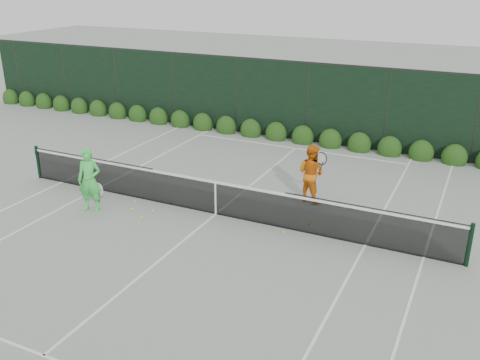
% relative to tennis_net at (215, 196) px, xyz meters
% --- Properties ---
extents(ground, '(80.00, 80.00, 0.00)m').
position_rel_tennis_net_xyz_m(ground, '(0.02, 0.00, -0.53)').
color(ground, gray).
rests_on(ground, ground).
extents(tennis_net, '(12.90, 0.10, 1.07)m').
position_rel_tennis_net_xyz_m(tennis_net, '(0.00, 0.00, 0.00)').
color(tennis_net, black).
rests_on(tennis_net, ground).
extents(player_woman, '(0.75, 0.61, 1.79)m').
position_rel_tennis_net_xyz_m(player_woman, '(-3.22, -1.23, 0.36)').
color(player_woman, '#3FD950').
rests_on(player_woman, ground).
extents(player_man, '(0.99, 0.87, 1.70)m').
position_rel_tennis_net_xyz_m(player_man, '(2.05, 2.00, 0.32)').
color(player_man, orange).
rests_on(player_man, ground).
extents(court_lines, '(11.03, 23.83, 0.01)m').
position_rel_tennis_net_xyz_m(court_lines, '(0.02, 0.00, -0.53)').
color(court_lines, white).
rests_on(court_lines, ground).
extents(windscreen_fence, '(32.00, 21.07, 3.06)m').
position_rel_tennis_net_xyz_m(windscreen_fence, '(0.02, -2.71, 0.98)').
color(windscreen_fence, black).
rests_on(windscreen_fence, ground).
extents(hedge_row, '(31.66, 0.65, 0.94)m').
position_rel_tennis_net_xyz_m(hedge_row, '(0.02, 7.15, -0.30)').
color(hedge_row, '#17370F').
rests_on(hedge_row, ground).
extents(tennis_balls, '(5.06, 1.84, 0.07)m').
position_rel_tennis_net_xyz_m(tennis_balls, '(-0.10, -0.29, -0.50)').
color(tennis_balls, yellow).
rests_on(tennis_balls, ground).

